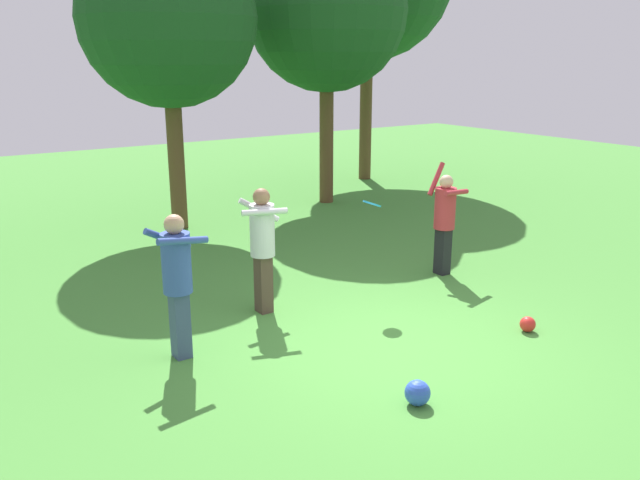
{
  "coord_description": "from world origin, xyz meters",
  "views": [
    {
      "loc": [
        -4.89,
        -5.58,
        3.47
      ],
      "look_at": [
        -0.1,
        1.49,
        1.05
      ],
      "focal_mm": 36.6,
      "sensor_mm": 36.0,
      "label": 1
    }
  ],
  "objects_px": {
    "tree_center": "(168,19)",
    "frisbee": "(372,204)",
    "person_thrower": "(445,216)",
    "ball_red": "(528,324)",
    "tree_right": "(327,11)",
    "person_bystander": "(262,240)",
    "person_catcher": "(177,274)",
    "ball_blue": "(417,393)"
  },
  "relations": [
    {
      "from": "person_bystander",
      "to": "person_thrower",
      "type": "bearing_deg",
      "value": 14.58
    },
    {
      "from": "frisbee",
      "to": "ball_blue",
      "type": "bearing_deg",
      "value": -119.01
    },
    {
      "from": "tree_center",
      "to": "frisbee",
      "type": "bearing_deg",
      "value": -83.18
    },
    {
      "from": "person_thrower",
      "to": "tree_center",
      "type": "bearing_deg",
      "value": -75.0
    },
    {
      "from": "person_catcher",
      "to": "person_bystander",
      "type": "xyz_separation_m",
      "value": [
        1.52,
        0.69,
        0.01
      ]
    },
    {
      "from": "tree_center",
      "to": "ball_red",
      "type": "bearing_deg",
      "value": -77.68
    },
    {
      "from": "person_thrower",
      "to": "tree_center",
      "type": "distance_m",
      "value": 6.6
    },
    {
      "from": "tree_center",
      "to": "tree_right",
      "type": "height_order",
      "value": "tree_right"
    },
    {
      "from": "person_thrower",
      "to": "ball_red",
      "type": "distance_m",
      "value": 2.61
    },
    {
      "from": "ball_blue",
      "to": "tree_center",
      "type": "distance_m",
      "value": 9.14
    },
    {
      "from": "tree_right",
      "to": "person_bystander",
      "type": "bearing_deg",
      "value": -131.62
    },
    {
      "from": "person_catcher",
      "to": "frisbee",
      "type": "height_order",
      "value": "person_catcher"
    },
    {
      "from": "person_catcher",
      "to": "ball_blue",
      "type": "xyz_separation_m",
      "value": [
        1.57,
        -2.42,
        -0.91
      ]
    },
    {
      "from": "ball_red",
      "to": "tree_right",
      "type": "height_order",
      "value": "tree_right"
    },
    {
      "from": "person_thrower",
      "to": "person_bystander",
      "type": "relative_size",
      "value": 1.03
    },
    {
      "from": "person_bystander",
      "to": "ball_blue",
      "type": "height_order",
      "value": "person_bystander"
    },
    {
      "from": "person_bystander",
      "to": "tree_right",
      "type": "relative_size",
      "value": 0.28
    },
    {
      "from": "ball_blue",
      "to": "tree_center",
      "type": "xyz_separation_m",
      "value": [
        0.79,
        8.17,
        4.02
      ]
    },
    {
      "from": "ball_blue",
      "to": "tree_center",
      "type": "relative_size",
      "value": 0.05
    },
    {
      "from": "frisbee",
      "to": "ball_blue",
      "type": "relative_size",
      "value": 1.03
    },
    {
      "from": "person_catcher",
      "to": "ball_red",
      "type": "relative_size",
      "value": 8.56
    },
    {
      "from": "tree_center",
      "to": "tree_right",
      "type": "distance_m",
      "value": 3.98
    },
    {
      "from": "tree_right",
      "to": "tree_center",
      "type": "bearing_deg",
      "value": -175.15
    },
    {
      "from": "person_thrower",
      "to": "tree_right",
      "type": "xyz_separation_m",
      "value": [
        1.55,
        5.59,
        3.47
      ]
    },
    {
      "from": "ball_red",
      "to": "ball_blue",
      "type": "xyz_separation_m",
      "value": [
        -2.45,
        -0.58,
        0.03
      ]
    },
    {
      "from": "frisbee",
      "to": "ball_blue",
      "type": "height_order",
      "value": "frisbee"
    },
    {
      "from": "frisbee",
      "to": "ball_blue",
      "type": "distance_m",
      "value": 3.27
    },
    {
      "from": "ball_red",
      "to": "tree_right",
      "type": "relative_size",
      "value": 0.03
    },
    {
      "from": "person_bystander",
      "to": "frisbee",
      "type": "distance_m",
      "value": 1.63
    },
    {
      "from": "tree_right",
      "to": "person_catcher",
      "type": "bearing_deg",
      "value": -136.02
    },
    {
      "from": "ball_blue",
      "to": "person_catcher",
      "type": "bearing_deg",
      "value": 122.95
    },
    {
      "from": "person_thrower",
      "to": "ball_red",
      "type": "xyz_separation_m",
      "value": [
        -0.75,
        -2.34,
        -0.88
      ]
    },
    {
      "from": "person_bystander",
      "to": "ball_blue",
      "type": "bearing_deg",
      "value": -71.02
    },
    {
      "from": "person_catcher",
      "to": "ball_red",
      "type": "bearing_deg",
      "value": -28.48
    },
    {
      "from": "tree_center",
      "to": "person_thrower",
      "type": "bearing_deg",
      "value": -65.42
    },
    {
      "from": "ball_red",
      "to": "frisbee",
      "type": "bearing_deg",
      "value": 115.95
    },
    {
      "from": "ball_red",
      "to": "tree_center",
      "type": "height_order",
      "value": "tree_center"
    },
    {
      "from": "person_bystander",
      "to": "tree_center",
      "type": "xyz_separation_m",
      "value": [
        0.84,
        5.06,
        3.1
      ]
    },
    {
      "from": "person_bystander",
      "to": "person_catcher",
      "type": "bearing_deg",
      "value": -137.4
    },
    {
      "from": "person_catcher",
      "to": "ball_blue",
      "type": "relative_size",
      "value": 6.51
    },
    {
      "from": "ball_red",
      "to": "person_thrower",
      "type": "bearing_deg",
      "value": 72.3
    },
    {
      "from": "person_thrower",
      "to": "ball_blue",
      "type": "relative_size",
      "value": 6.77
    }
  ]
}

